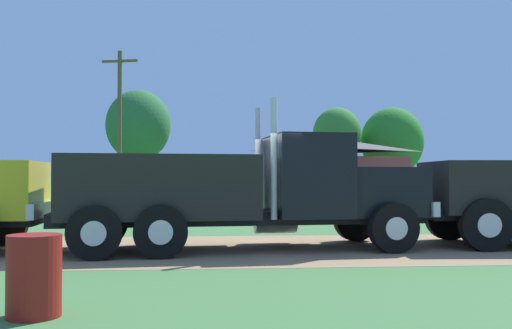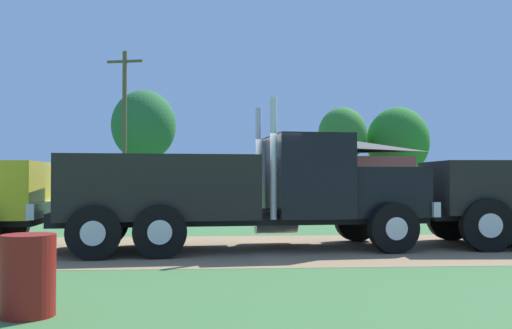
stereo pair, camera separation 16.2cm
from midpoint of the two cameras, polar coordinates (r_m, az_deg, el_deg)
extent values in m
plane|color=#43743C|center=(12.91, -2.09, -8.36)|extent=(200.00, 200.00, 0.00)
cube|color=#997A56|center=(12.91, -2.09, -8.34)|extent=(120.00, 5.59, 0.01)
cube|color=black|center=(12.76, -1.84, -5.20)|extent=(8.16, 2.34, 0.28)
cube|color=black|center=(13.55, 11.47, -2.63)|extent=(1.94, 2.21, 1.10)
cube|color=silver|center=(13.93, 15.03, -4.09)|extent=(0.38, 2.25, 0.32)
cube|color=black|center=(13.02, 4.57, -1.14)|extent=(1.83, 2.49, 1.81)
cube|color=#2D3D4C|center=(13.26, 8.01, 0.43)|extent=(0.23, 1.95, 0.80)
cylinder|color=silver|center=(13.74, -0.14, 0.36)|extent=(0.14, 0.14, 2.53)
cylinder|color=silver|center=(11.91, 1.41, 0.62)|extent=(0.14, 0.14, 2.53)
cylinder|color=silver|center=(13.95, 1.58, -5.76)|extent=(1.05, 0.61, 0.52)
cube|color=black|center=(12.60, -9.88, -2.18)|extent=(4.30, 2.73, 1.34)
cylinder|color=black|center=(14.65, 9.47, -5.43)|extent=(1.08, 0.40, 1.06)
cylinder|color=silver|center=(14.80, 9.26, -5.38)|extent=(0.48, 0.09, 0.48)
cylinder|color=black|center=(12.47, 13.10, -6.13)|extent=(1.08, 0.40, 1.06)
cylinder|color=silver|center=(12.33, 13.39, -6.19)|extent=(0.48, 0.09, 0.48)
cylinder|color=black|center=(13.86, -15.09, -5.63)|extent=(1.08, 0.40, 1.06)
cylinder|color=silver|center=(14.02, -15.03, -5.58)|extent=(0.48, 0.09, 0.48)
cylinder|color=black|center=(11.53, -16.10, -6.51)|extent=(1.08, 0.40, 1.06)
cylinder|color=silver|center=(11.37, -16.18, -6.58)|extent=(0.48, 0.09, 0.48)
cylinder|color=black|center=(13.81, -9.89, -5.68)|extent=(1.08, 0.40, 1.06)
cylinder|color=silver|center=(13.96, -9.89, -5.63)|extent=(0.48, 0.09, 0.48)
cylinder|color=black|center=(11.47, -9.84, -6.57)|extent=(1.08, 0.40, 1.06)
cylinder|color=silver|center=(11.31, -9.83, -6.64)|extent=(0.48, 0.09, 0.48)
cube|color=black|center=(14.67, 22.65, -2.08)|extent=(3.32, 2.45, 1.20)
cylinder|color=black|center=(15.46, 18.21, -5.00)|extent=(1.16, 0.36, 1.14)
cylinder|color=silver|center=(15.61, 18.01, -4.96)|extent=(0.52, 0.07, 0.52)
cylinder|color=black|center=(13.34, 21.53, -5.57)|extent=(1.16, 0.36, 1.14)
cylinder|color=silver|center=(13.20, 21.81, -5.61)|extent=(0.52, 0.07, 0.52)
cylinder|color=black|center=(15.93, 22.46, -4.85)|extent=(1.16, 0.36, 1.14)
cylinder|color=silver|center=(16.07, 22.23, -4.82)|extent=(0.52, 0.07, 0.52)
cube|color=silver|center=(13.32, -20.70, -4.18)|extent=(0.28, 2.19, 0.32)
cylinder|color=black|center=(14.72, -23.95, -5.31)|extent=(1.07, 0.36, 1.06)
cylinder|color=silver|center=(14.87, -23.77, -5.27)|extent=(0.48, 0.07, 0.47)
cylinder|color=maroon|center=(7.15, -21.73, -10.20)|extent=(0.61, 0.61, 0.93)
cube|color=brown|center=(42.84, 8.04, -1.36)|extent=(9.20, 5.91, 3.09)
pyramid|color=#3B3B3B|center=(42.90, 8.03, 1.89)|extent=(9.66, 6.20, 0.89)
cube|color=black|center=(39.80, 7.21, -2.00)|extent=(1.80, 0.14, 2.20)
cylinder|color=brown|center=(35.02, -13.49, 3.58)|extent=(0.26, 0.26, 9.10)
cube|color=brown|center=(35.57, -13.46, 9.93)|extent=(2.17, 0.66, 0.14)
cylinder|color=#513823|center=(44.78, -11.70, -1.00)|extent=(0.44, 0.44, 3.62)
ellipsoid|color=#296732|center=(44.95, -11.67, 3.82)|extent=(4.91, 4.91, 5.40)
cylinder|color=#513823|center=(49.64, 7.94, -1.02)|extent=(0.44, 0.44, 3.67)
ellipsoid|color=#357B2E|center=(49.78, 7.93, 3.00)|extent=(4.14, 4.14, 4.56)
cylinder|color=#513823|center=(51.79, 13.26, -1.60)|extent=(0.44, 0.44, 2.59)
ellipsoid|color=#2A7527|center=(51.89, 13.24, 2.23)|extent=(5.44, 5.44, 5.98)
camera|label=1|loc=(0.08, -90.36, 0.01)|focal=40.40mm
camera|label=2|loc=(0.08, 89.64, -0.01)|focal=40.40mm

